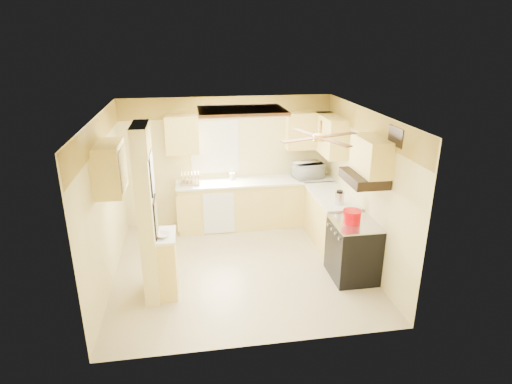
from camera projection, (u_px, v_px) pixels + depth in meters
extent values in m
plane|color=tan|center=(241.00, 267.00, 6.99)|extent=(4.00, 4.00, 0.00)
plane|color=white|center=(239.00, 114.00, 6.12)|extent=(4.00, 4.00, 0.00)
plane|color=beige|center=(228.00, 162.00, 8.32)|extent=(4.00, 0.00, 4.00)
plane|color=beige|center=(261.00, 254.00, 4.79)|extent=(4.00, 0.00, 4.00)
plane|color=beige|center=(105.00, 203.00, 6.26)|extent=(0.00, 3.80, 3.80)
plane|color=beige|center=(364.00, 188.00, 6.85)|extent=(0.00, 3.80, 3.80)
cube|color=gold|center=(227.00, 107.00, 7.94)|extent=(4.00, 0.02, 0.40)
cube|color=beige|center=(147.00, 215.00, 5.84)|extent=(0.20, 0.70, 2.50)
cube|color=#F3D96E|center=(168.00, 265.00, 6.15)|extent=(0.25, 0.55, 0.90)
cube|color=white|center=(165.00, 235.00, 5.99)|extent=(0.28, 0.58, 0.04)
cube|color=#F3D96E|center=(256.00, 204.00, 8.39)|extent=(3.00, 0.60, 0.90)
cube|color=#F3D96E|center=(331.00, 220.00, 7.64)|extent=(0.60, 1.40, 0.90)
cube|color=white|center=(256.00, 181.00, 8.22)|extent=(3.04, 0.64, 0.04)
cube|color=white|center=(332.00, 196.00, 7.48)|extent=(0.64, 1.44, 0.04)
cube|color=white|center=(219.00, 213.00, 7.99)|extent=(0.58, 0.02, 0.80)
cube|color=white|center=(215.00, 147.00, 8.16)|extent=(0.92, 0.02, 1.02)
cube|color=white|center=(215.00, 147.00, 8.17)|extent=(0.80, 0.02, 0.90)
cube|color=#F3D96E|center=(182.00, 135.00, 7.82)|extent=(0.60, 0.35, 0.70)
cube|color=#F3D96E|center=(309.00, 130.00, 8.18)|extent=(0.90, 0.35, 0.70)
cube|color=#F3D96E|center=(331.00, 135.00, 7.78)|extent=(0.35, 1.00, 0.70)
cube|color=#F3D96E|center=(110.00, 168.00, 5.84)|extent=(0.35, 0.75, 0.70)
cube|color=#F3D96E|center=(372.00, 156.00, 6.08)|extent=(0.35, 0.76, 0.52)
cube|color=black|center=(353.00, 250.00, 6.57)|extent=(0.65, 0.76, 0.90)
cube|color=silver|center=(355.00, 223.00, 6.41)|extent=(0.66, 0.77, 0.02)
cylinder|color=silver|center=(339.00, 239.00, 6.17)|extent=(0.03, 0.05, 0.05)
cylinder|color=silver|center=(336.00, 234.00, 6.33)|extent=(0.03, 0.05, 0.05)
cylinder|color=silver|center=(332.00, 229.00, 6.47)|extent=(0.03, 0.05, 0.05)
cylinder|color=silver|center=(328.00, 224.00, 6.63)|extent=(0.03, 0.05, 0.05)
cube|color=black|center=(364.00, 178.00, 6.18)|extent=(0.50, 0.76, 0.14)
cube|color=black|center=(152.00, 173.00, 5.65)|extent=(0.02, 0.42, 0.57)
cube|color=white|center=(152.00, 173.00, 5.65)|extent=(0.01, 0.37, 0.52)
cube|color=black|center=(156.00, 218.00, 5.88)|extent=(0.02, 0.42, 0.57)
cube|color=yellow|center=(156.00, 218.00, 5.88)|extent=(0.01, 0.37, 0.52)
cube|color=brown|center=(242.00, 111.00, 6.62)|extent=(1.35, 0.95, 0.06)
cube|color=white|center=(242.00, 112.00, 6.62)|extent=(1.15, 0.75, 0.02)
cylinder|color=gold|center=(321.00, 127.00, 5.65)|extent=(0.04, 0.04, 0.16)
cylinder|color=gold|center=(320.00, 137.00, 5.70)|extent=(0.18, 0.18, 0.08)
cube|color=brown|center=(339.00, 135.00, 5.85)|extent=(0.55, 0.28, 0.01)
cube|color=brown|center=(306.00, 133.00, 5.96)|extent=(0.28, 0.55, 0.01)
cube|color=brown|center=(300.00, 140.00, 5.55)|extent=(0.55, 0.28, 0.01)
cube|color=brown|center=(335.00, 142.00, 5.44)|extent=(0.28, 0.55, 0.01)
cube|color=black|center=(396.00, 136.00, 5.65)|extent=(0.02, 0.40, 0.25)
imported|color=white|center=(308.00, 170.00, 8.31)|extent=(0.60, 0.45, 0.30)
imported|color=white|center=(162.00, 235.00, 5.90)|extent=(0.27, 0.27, 0.05)
cylinder|color=#D10007|center=(352.00, 217.00, 6.41)|extent=(0.26, 0.26, 0.17)
cylinder|color=#D10007|center=(353.00, 211.00, 6.38)|extent=(0.28, 0.28, 0.02)
cylinder|color=silver|center=(339.00, 198.00, 7.02)|extent=(0.15, 0.15, 0.20)
cylinder|color=black|center=(340.00, 192.00, 6.98)|extent=(0.10, 0.10, 0.03)
cube|color=tan|center=(190.00, 183.00, 8.01)|extent=(0.39, 0.31, 0.04)
cube|color=tan|center=(182.00, 179.00, 7.96)|extent=(0.02, 0.24, 0.21)
cube|color=tan|center=(185.00, 179.00, 7.97)|extent=(0.02, 0.24, 0.21)
cube|color=tan|center=(189.00, 179.00, 7.98)|extent=(0.02, 0.24, 0.21)
cube|color=tan|center=(192.00, 178.00, 7.98)|extent=(0.02, 0.24, 0.21)
cube|color=tan|center=(195.00, 178.00, 7.99)|extent=(0.02, 0.24, 0.21)
cube|color=tan|center=(199.00, 178.00, 8.00)|extent=(0.02, 0.24, 0.21)
cylinder|color=white|center=(185.00, 179.00, 7.97)|extent=(0.01, 0.21, 0.21)
cylinder|color=white|center=(192.00, 178.00, 7.98)|extent=(0.01, 0.21, 0.21)
cylinder|color=white|center=(232.00, 176.00, 8.25)|extent=(0.10, 0.10, 0.13)
cylinder|color=tan|center=(233.00, 174.00, 8.24)|extent=(0.01, 0.01, 0.20)
cylinder|color=tan|center=(232.00, 174.00, 8.25)|extent=(0.01, 0.01, 0.20)
cylinder|color=tan|center=(231.00, 174.00, 8.23)|extent=(0.01, 0.01, 0.20)
cylinder|color=tan|center=(232.00, 175.00, 8.22)|extent=(0.01, 0.01, 0.20)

